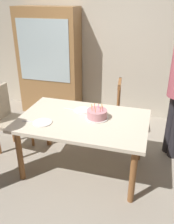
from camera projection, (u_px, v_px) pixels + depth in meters
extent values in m
plane|color=#9E9384|center=(83.00, 168.00, 3.20)|extent=(6.40, 6.40, 0.00)
cube|color=beige|center=(114.00, 43.00, 4.24)|extent=(6.40, 0.10, 2.60)
cube|color=beige|center=(83.00, 121.00, 2.89)|extent=(1.53, 1.00, 0.04)
cylinder|color=brown|center=(20.00, 155.00, 2.87)|extent=(0.07, 0.07, 0.69)
cylinder|color=brown|center=(133.00, 176.00, 2.54)|extent=(0.07, 0.07, 0.69)
cylinder|color=brown|center=(48.00, 124.00, 3.56)|extent=(0.07, 0.07, 0.69)
cylinder|color=brown|center=(140.00, 138.00, 3.23)|extent=(0.07, 0.07, 0.69)
cylinder|color=silver|center=(97.00, 118.00, 2.90)|extent=(0.28, 0.28, 0.01)
cylinder|color=#D18C93|center=(97.00, 114.00, 2.88)|extent=(0.24, 0.24, 0.10)
cylinder|color=#E54C4C|center=(103.00, 109.00, 2.82)|extent=(0.01, 0.01, 0.05)
sphere|color=#FFC64C|center=(103.00, 106.00, 2.81)|extent=(0.01, 0.01, 0.01)
cylinder|color=#F2994C|center=(102.00, 107.00, 2.87)|extent=(0.01, 0.01, 0.05)
sphere|color=#FFC64C|center=(102.00, 104.00, 2.86)|extent=(0.01, 0.01, 0.01)
cylinder|color=#D872CC|center=(98.00, 106.00, 2.90)|extent=(0.01, 0.01, 0.05)
sphere|color=#FFC64C|center=(99.00, 103.00, 2.89)|extent=(0.01, 0.01, 0.01)
cylinder|color=#E54C4C|center=(94.00, 106.00, 2.90)|extent=(0.01, 0.01, 0.05)
sphere|color=#FFC64C|center=(95.00, 103.00, 2.88)|extent=(0.01, 0.01, 0.01)
cylinder|color=#F2994C|center=(92.00, 107.00, 2.86)|extent=(0.01, 0.01, 0.05)
sphere|color=#FFC64C|center=(92.00, 105.00, 2.85)|extent=(0.01, 0.01, 0.01)
cylinder|color=#F2994C|center=(92.00, 109.00, 2.82)|extent=(0.01, 0.01, 0.05)
sphere|color=#FFC64C|center=(92.00, 106.00, 2.80)|extent=(0.01, 0.01, 0.01)
cylinder|color=#F2994C|center=(95.00, 110.00, 2.79)|extent=(0.01, 0.01, 0.05)
sphere|color=#FFC64C|center=(95.00, 108.00, 2.77)|extent=(0.01, 0.01, 0.01)
cylinder|color=#E54C4C|center=(100.00, 110.00, 2.79)|extent=(0.01, 0.01, 0.05)
sphere|color=#FFC64C|center=(100.00, 107.00, 2.78)|extent=(0.01, 0.01, 0.01)
cylinder|color=white|center=(42.00, 122.00, 2.79)|extent=(0.22, 0.22, 0.01)
cylinder|color=white|center=(82.00, 110.00, 3.09)|extent=(0.22, 0.22, 0.01)
cube|color=silver|center=(29.00, 121.00, 2.82)|extent=(0.18, 0.04, 0.01)
cube|color=silver|center=(71.00, 109.00, 3.14)|extent=(0.18, 0.03, 0.01)
cube|color=brown|center=(105.00, 112.00, 3.69)|extent=(0.49, 0.49, 0.05)
cylinder|color=brown|center=(95.00, 120.00, 3.97)|extent=(0.04, 0.04, 0.42)
cylinder|color=brown|center=(92.00, 130.00, 3.67)|extent=(0.04, 0.04, 0.42)
cylinder|color=brown|center=(116.00, 122.00, 3.92)|extent=(0.04, 0.04, 0.42)
cylinder|color=brown|center=(114.00, 132.00, 3.61)|extent=(0.04, 0.04, 0.42)
cylinder|color=brown|center=(119.00, 93.00, 3.71)|extent=(0.04, 0.04, 0.50)
cylinder|color=brown|center=(118.00, 103.00, 3.39)|extent=(0.04, 0.04, 0.50)
cube|color=brown|center=(120.00, 84.00, 3.45)|extent=(0.09, 0.40, 0.06)
cube|color=tan|center=(13.00, 122.00, 3.39)|extent=(0.47, 0.47, 0.05)
cylinder|color=brown|center=(19.00, 145.00, 3.30)|extent=(0.04, 0.04, 0.42)
cylinder|color=brown|center=(32.00, 133.00, 3.59)|extent=(0.04, 0.04, 0.42)
cylinder|color=brown|center=(13.00, 129.00, 3.69)|extent=(0.04, 0.04, 0.42)
cylinder|color=#262328|center=(171.00, 124.00, 3.36)|extent=(0.14, 0.14, 0.89)
cube|color=#9E7042|center=(50.00, 63.00, 4.42)|extent=(1.10, 0.44, 1.90)
cube|color=silver|center=(43.00, 51.00, 4.11)|extent=(0.94, 0.01, 1.04)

